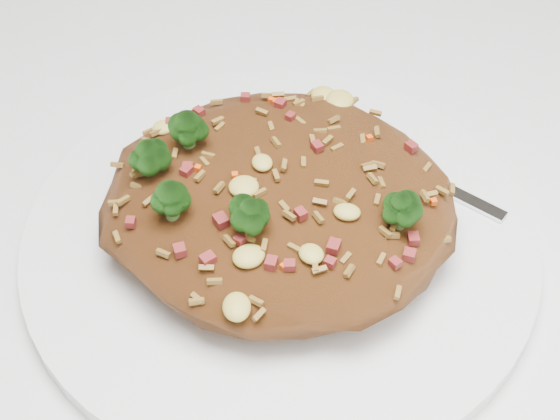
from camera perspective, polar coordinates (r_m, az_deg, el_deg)
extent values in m
cube|color=white|center=(0.51, -7.07, 0.28)|extent=(1.20, 0.80, 0.04)
cylinder|color=white|center=(0.46, 0.00, -1.87)|extent=(0.30, 0.30, 0.01)
ellipsoid|color=brown|center=(0.43, 0.00, 0.73)|extent=(0.20, 0.18, 0.05)
ellipsoid|color=#0E3807|center=(0.40, 8.82, 0.14)|extent=(0.02, 0.02, 0.02)
ellipsoid|color=#0E3807|center=(0.42, -9.60, 3.87)|extent=(0.02, 0.02, 0.02)
ellipsoid|color=#0E3807|center=(0.40, -8.01, 0.77)|extent=(0.02, 0.02, 0.02)
ellipsoid|color=#0E3807|center=(0.38, -2.15, -0.33)|extent=(0.02, 0.02, 0.02)
ellipsoid|color=#0E3807|center=(0.43, -6.78, 5.92)|extent=(0.02, 0.02, 0.02)
cube|color=silver|center=(0.48, 12.55, 1.28)|extent=(0.09, 0.06, 0.00)
cube|color=silver|center=(0.51, 3.13, 6.10)|extent=(0.04, 0.03, 0.00)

